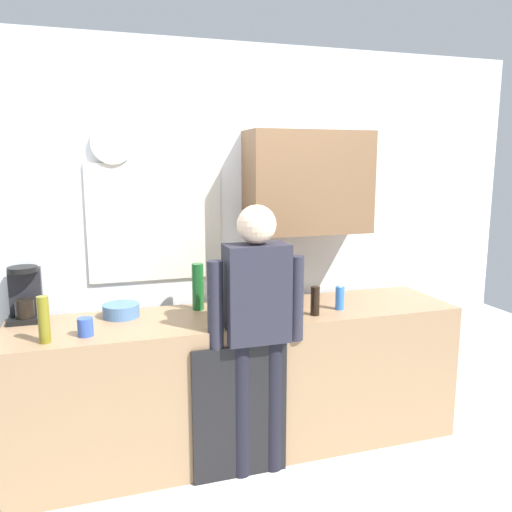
{
  "coord_description": "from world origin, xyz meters",
  "views": [
    {
      "loc": [
        -0.87,
        -2.7,
        1.82
      ],
      "look_at": [
        0.08,
        0.25,
        1.27
      ],
      "focal_mm": 36.27,
      "sensor_mm": 36.0,
      "label": 1
    }
  ],
  "objects_px": {
    "bottle_amber_beer": "(298,291)",
    "bottle_dark_sauce": "(315,301)",
    "coffee_maker": "(25,296)",
    "dish_soap": "(340,298)",
    "cup_blue_mug": "(85,327)",
    "person_at_sink": "(257,319)",
    "bottle_olive_oil": "(44,320)",
    "mixing_bowl": "(121,311)",
    "bottle_green_wine": "(198,287)"
  },
  "relations": [
    {
      "from": "dish_soap",
      "to": "coffee_maker",
      "type": "bearing_deg",
      "value": 168.94
    },
    {
      "from": "coffee_maker",
      "to": "bottle_amber_beer",
      "type": "distance_m",
      "value": 1.67
    },
    {
      "from": "bottle_amber_beer",
      "to": "mixing_bowl",
      "type": "distance_m",
      "value": 1.12
    },
    {
      "from": "bottle_amber_beer",
      "to": "bottle_olive_oil",
      "type": "relative_size",
      "value": 0.92
    },
    {
      "from": "coffee_maker",
      "to": "mixing_bowl",
      "type": "relative_size",
      "value": 1.5
    },
    {
      "from": "cup_blue_mug",
      "to": "dish_soap",
      "type": "relative_size",
      "value": 0.56
    },
    {
      "from": "bottle_dark_sauce",
      "to": "person_at_sink",
      "type": "relative_size",
      "value": 0.11
    },
    {
      "from": "bottle_dark_sauce",
      "to": "dish_soap",
      "type": "xyz_separation_m",
      "value": [
        0.2,
        0.07,
        -0.01
      ]
    },
    {
      "from": "bottle_amber_beer",
      "to": "bottle_dark_sauce",
      "type": "xyz_separation_m",
      "value": [
        0.04,
        -0.17,
        -0.03
      ]
    },
    {
      "from": "mixing_bowl",
      "to": "person_at_sink",
      "type": "height_order",
      "value": "person_at_sink"
    },
    {
      "from": "bottle_amber_beer",
      "to": "mixing_bowl",
      "type": "height_order",
      "value": "bottle_amber_beer"
    },
    {
      "from": "coffee_maker",
      "to": "cup_blue_mug",
      "type": "relative_size",
      "value": 3.3
    },
    {
      "from": "coffee_maker",
      "to": "dish_soap",
      "type": "height_order",
      "value": "coffee_maker"
    },
    {
      "from": "coffee_maker",
      "to": "bottle_dark_sauce",
      "type": "xyz_separation_m",
      "value": [
        1.69,
        -0.44,
        -0.06
      ]
    },
    {
      "from": "bottle_olive_oil",
      "to": "dish_soap",
      "type": "xyz_separation_m",
      "value": [
        1.76,
        0.1,
        -0.05
      ]
    },
    {
      "from": "bottle_olive_oil",
      "to": "bottle_dark_sauce",
      "type": "xyz_separation_m",
      "value": [
        1.55,
        0.03,
        -0.04
      ]
    },
    {
      "from": "person_at_sink",
      "to": "bottle_green_wine",
      "type": "bearing_deg",
      "value": 105.32
    },
    {
      "from": "bottle_green_wine",
      "to": "bottle_olive_oil",
      "type": "height_order",
      "value": "bottle_green_wine"
    },
    {
      "from": "cup_blue_mug",
      "to": "dish_soap",
      "type": "height_order",
      "value": "dish_soap"
    },
    {
      "from": "bottle_amber_beer",
      "to": "dish_soap",
      "type": "distance_m",
      "value": 0.27
    },
    {
      "from": "mixing_bowl",
      "to": "dish_soap",
      "type": "distance_m",
      "value": 1.37
    },
    {
      "from": "bottle_amber_beer",
      "to": "mixing_bowl",
      "type": "xyz_separation_m",
      "value": [
        -1.1,
        0.15,
        -0.07
      ]
    },
    {
      "from": "bottle_olive_oil",
      "to": "dish_soap",
      "type": "relative_size",
      "value": 1.39
    },
    {
      "from": "coffee_maker",
      "to": "cup_blue_mug",
      "type": "height_order",
      "value": "coffee_maker"
    },
    {
      "from": "bottle_green_wine",
      "to": "bottle_olive_oil",
      "type": "relative_size",
      "value": 1.2
    },
    {
      "from": "coffee_maker",
      "to": "dish_soap",
      "type": "relative_size",
      "value": 1.83
    },
    {
      "from": "bottle_green_wine",
      "to": "bottle_olive_oil",
      "type": "xyz_separation_m",
      "value": [
        -0.89,
        -0.37,
        -0.02
      ]
    },
    {
      "from": "bottle_green_wine",
      "to": "bottle_dark_sauce",
      "type": "relative_size",
      "value": 1.67
    },
    {
      "from": "bottle_dark_sauce",
      "to": "mixing_bowl",
      "type": "xyz_separation_m",
      "value": [
        -1.15,
        0.33,
        -0.05
      ]
    },
    {
      "from": "mixing_bowl",
      "to": "bottle_green_wine",
      "type": "bearing_deg",
      "value": 2.37
    },
    {
      "from": "bottle_green_wine",
      "to": "person_at_sink",
      "type": "xyz_separation_m",
      "value": [
        0.24,
        -0.47,
        -0.1
      ]
    },
    {
      "from": "cup_blue_mug",
      "to": "person_at_sink",
      "type": "xyz_separation_m",
      "value": [
        0.93,
        -0.15,
        0.0
      ]
    },
    {
      "from": "coffee_maker",
      "to": "bottle_green_wine",
      "type": "bearing_deg",
      "value": -5.2
    },
    {
      "from": "cup_blue_mug",
      "to": "person_at_sink",
      "type": "distance_m",
      "value": 0.94
    },
    {
      "from": "bottle_amber_beer",
      "to": "person_at_sink",
      "type": "xyz_separation_m",
      "value": [
        -0.38,
        -0.3,
        -0.06
      ]
    },
    {
      "from": "mixing_bowl",
      "to": "dish_soap",
      "type": "height_order",
      "value": "dish_soap"
    },
    {
      "from": "bottle_amber_beer",
      "to": "cup_blue_mug",
      "type": "distance_m",
      "value": 1.32
    },
    {
      "from": "coffee_maker",
      "to": "mixing_bowl",
      "type": "height_order",
      "value": "coffee_maker"
    },
    {
      "from": "cup_blue_mug",
      "to": "mixing_bowl",
      "type": "bearing_deg",
      "value": 55.9
    },
    {
      "from": "dish_soap",
      "to": "person_at_sink",
      "type": "distance_m",
      "value": 0.65
    },
    {
      "from": "mixing_bowl",
      "to": "bottle_amber_beer",
      "type": "bearing_deg",
      "value": -7.9
    },
    {
      "from": "dish_soap",
      "to": "person_at_sink",
      "type": "height_order",
      "value": "person_at_sink"
    },
    {
      "from": "bottle_green_wine",
      "to": "person_at_sink",
      "type": "bearing_deg",
      "value": -62.78
    },
    {
      "from": "coffee_maker",
      "to": "cup_blue_mug",
      "type": "bearing_deg",
      "value": -50.96
    },
    {
      "from": "bottle_olive_oil",
      "to": "cup_blue_mug",
      "type": "bearing_deg",
      "value": 13.86
    },
    {
      "from": "coffee_maker",
      "to": "bottle_amber_beer",
      "type": "relative_size",
      "value": 1.43
    },
    {
      "from": "bottle_amber_beer",
      "to": "dish_soap",
      "type": "xyz_separation_m",
      "value": [
        0.25,
        -0.1,
        -0.04
      ]
    },
    {
      "from": "bottle_green_wine",
      "to": "bottle_dark_sauce",
      "type": "xyz_separation_m",
      "value": [
        0.66,
        -0.35,
        -0.06
      ]
    },
    {
      "from": "cup_blue_mug",
      "to": "mixing_bowl",
      "type": "relative_size",
      "value": 0.45
    },
    {
      "from": "bottle_olive_oil",
      "to": "bottle_dark_sauce",
      "type": "height_order",
      "value": "bottle_olive_oil"
    }
  ]
}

